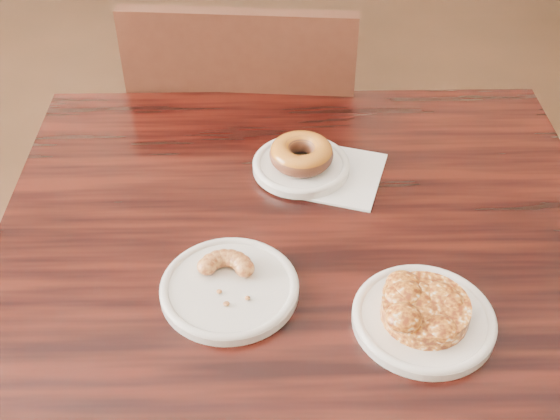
{
  "coord_description": "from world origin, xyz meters",
  "views": [
    {
      "loc": [
        -0.23,
        -0.82,
        1.42
      ],
      "look_at": [
        -0.16,
        -0.11,
        0.8
      ],
      "focal_mm": 45.0,
      "sensor_mm": 36.0,
      "label": 1
    }
  ],
  "objects": [
    {
      "name": "cafe_table",
      "position": [
        -0.13,
        -0.16,
        0.38
      ],
      "size": [
        0.94,
        0.94,
        0.75
      ],
      "primitive_type": "cube",
      "rotation": [
        0.0,
        0.0,
        -0.09
      ],
      "color": "black",
      "rests_on": "floor"
    },
    {
      "name": "chair_far",
      "position": [
        -0.16,
        0.48,
        0.45
      ],
      "size": [
        0.53,
        0.53,
        0.9
      ],
      "primitive_type": null,
      "rotation": [
        0.0,
        0.0,
        2.97
      ],
      "color": "black",
      "rests_on": "floor"
    },
    {
      "name": "napkin",
      "position": [
        -0.06,
        0.03,
        0.75
      ],
      "size": [
        0.19,
        0.19,
        0.0
      ],
      "primitive_type": "cube",
      "rotation": [
        0.0,
        0.0,
        -0.39
      ],
      "color": "white",
      "rests_on": "cafe_table"
    },
    {
      "name": "plate_donut",
      "position": [
        -0.11,
        0.04,
        0.76
      ],
      "size": [
        0.15,
        0.15,
        0.01
      ],
      "primitive_type": "cylinder",
      "color": "white",
      "rests_on": "napkin"
    },
    {
      "name": "plate_cruller",
      "position": [
        -0.23,
        -0.2,
        0.76
      ],
      "size": [
        0.18,
        0.18,
        0.01
      ],
      "primitive_type": "cylinder",
      "color": "silver",
      "rests_on": "cafe_table"
    },
    {
      "name": "plate_fritter",
      "position": [
        -0.0,
        -0.28,
        0.76
      ],
      "size": [
        0.18,
        0.18,
        0.01
      ],
      "primitive_type": "cylinder",
      "color": "white",
      "rests_on": "cafe_table"
    },
    {
      "name": "glazed_donut",
      "position": [
        -0.11,
        0.04,
        0.78
      ],
      "size": [
        0.1,
        0.1,
        0.03
      ],
      "primitive_type": "torus",
      "color": "#996016",
      "rests_on": "plate_donut"
    },
    {
      "name": "apple_fritter",
      "position": [
        -0.0,
        -0.28,
        0.78
      ],
      "size": [
        0.15,
        0.15,
        0.04
      ],
      "primitive_type": null,
      "color": "#4C1908",
      "rests_on": "plate_fritter"
    },
    {
      "name": "cruller_fragment",
      "position": [
        -0.23,
        -0.2,
        0.77
      ],
      "size": [
        0.09,
        0.09,
        0.02
      ],
      "primitive_type": null,
      "color": "#672F14",
      "rests_on": "plate_cruller"
    }
  ]
}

